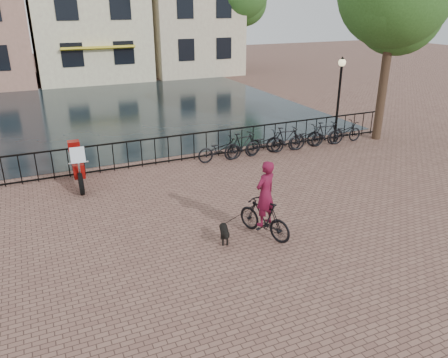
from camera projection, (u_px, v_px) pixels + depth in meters
name	position (u px, v px, depth m)	size (l,w,h in m)	color
ground	(281.00, 278.00, 9.41)	(100.00, 100.00, 0.00)	brown
canal_water	(118.00, 110.00, 24.04)	(20.00, 20.00, 0.00)	black
railing	(168.00, 150.00, 15.98)	(20.00, 0.05, 1.02)	black
lamp_post	(340.00, 86.00, 17.66)	(0.30, 0.30, 3.45)	black
cyclist	(265.00, 204.00, 10.80)	(1.06, 1.78, 2.35)	black
dog	(224.00, 233.00, 10.74)	(0.44, 0.76, 0.49)	black
motorcycle	(77.00, 161.00, 13.96)	(0.61, 2.24, 1.59)	maroon
parked_bike_0	(220.00, 150.00, 16.18)	(0.60, 1.72, 0.90)	black
parked_bike_1	(243.00, 145.00, 16.52)	(0.47, 1.66, 1.00)	black
parked_bike_2	(265.00, 143.00, 16.89)	(0.60, 1.72, 0.90)	black
parked_bike_3	(286.00, 139.00, 17.24)	(0.47, 1.66, 1.00)	black
parked_bike_4	(306.00, 138.00, 17.61)	(0.60, 1.72, 0.90)	black
parked_bike_5	(325.00, 134.00, 17.95)	(0.47, 1.66, 1.00)	black
parked_bike_6	(344.00, 132.00, 18.33)	(0.60, 1.72, 0.90)	black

